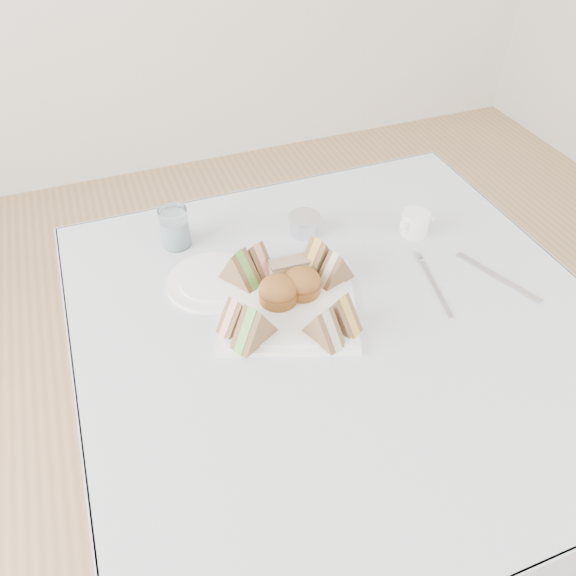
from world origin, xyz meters
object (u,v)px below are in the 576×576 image
object	(u,v)px
table	(335,429)
creamer_jug	(415,223)
water_glass	(175,227)
serving_plate	(288,304)

from	to	relation	value
table	creamer_jug	bearing A→B (deg)	36.88
water_glass	creamer_jug	distance (m)	0.54
table	creamer_jug	world-z (taller)	creamer_jug
serving_plate	water_glass	xyz separation A→B (m)	(-0.16, 0.28, 0.04)
serving_plate	creamer_jug	world-z (taller)	creamer_jug
serving_plate	creamer_jug	bearing A→B (deg)	38.98
serving_plate	creamer_jug	size ratio (longest dim) A/B	4.21
table	serving_plate	bearing A→B (deg)	141.22
table	creamer_jug	distance (m)	0.52
serving_plate	water_glass	bearing A→B (deg)	140.13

